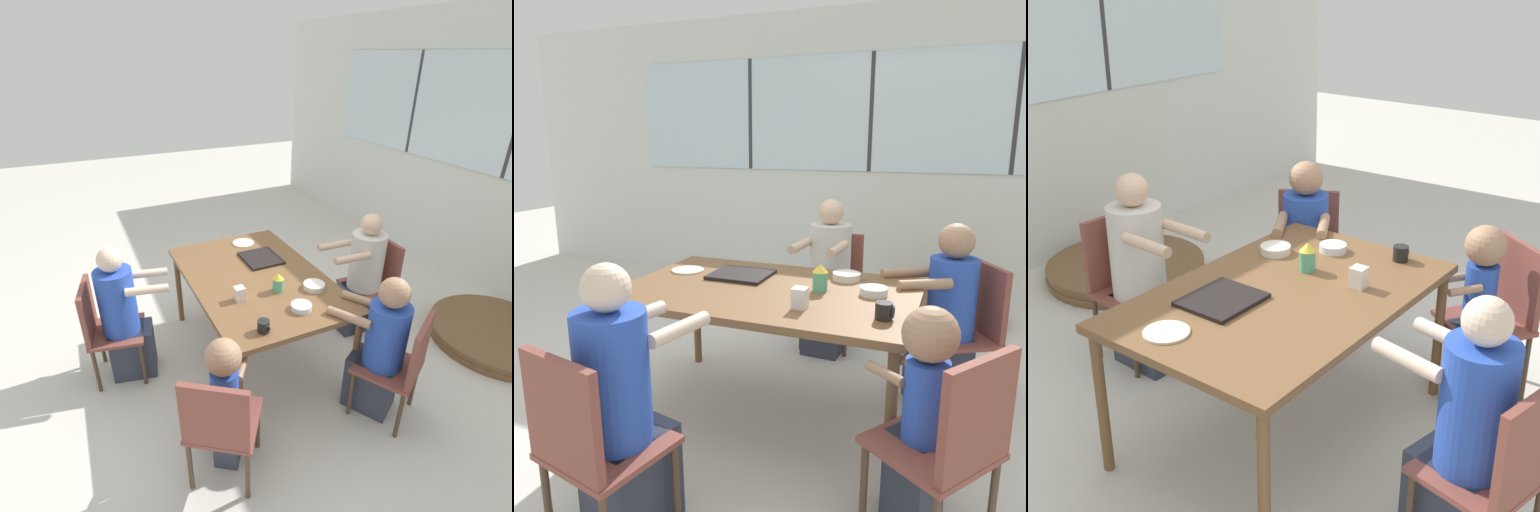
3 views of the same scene
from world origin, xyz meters
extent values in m
plane|color=beige|center=(0.00, 0.00, 0.00)|extent=(16.00, 16.00, 0.00)
cube|color=silver|center=(0.00, 2.74, 1.40)|extent=(8.40, 0.06, 2.80)
cube|color=#333333|center=(-1.30, 2.69, 1.79)|extent=(0.04, 0.01, 1.14)
cube|color=brown|center=(0.00, 0.00, 0.74)|extent=(1.56, 1.02, 0.04)
cylinder|color=brown|center=(-0.73, -0.46, 0.36)|extent=(0.05, 0.05, 0.72)
cylinder|color=brown|center=(0.73, -0.46, 0.36)|extent=(0.05, 0.05, 0.72)
cylinder|color=brown|center=(-0.73, 0.46, 0.36)|extent=(0.05, 0.05, 0.72)
cylinder|color=brown|center=(0.73, 0.46, 0.36)|extent=(0.05, 0.05, 0.72)
cube|color=brown|center=(0.95, 0.55, 0.41)|extent=(0.55, 0.55, 0.03)
cube|color=brown|center=(1.11, 0.64, 0.63)|extent=(0.22, 0.35, 0.42)
cylinder|color=#4C3828|center=(0.89, 0.32, 0.20)|extent=(0.03, 0.03, 0.40)
cylinder|color=#4C3828|center=(0.72, 0.61, 0.20)|extent=(0.03, 0.03, 0.40)
cylinder|color=#4C3828|center=(1.19, 0.49, 0.20)|extent=(0.03, 0.03, 0.40)
cylinder|color=#4C3828|center=(1.02, 0.78, 0.20)|extent=(0.03, 0.03, 0.40)
cube|color=brown|center=(0.05, 1.10, 0.41)|extent=(0.42, 0.42, 0.03)
cube|color=brown|center=(0.06, 1.28, 0.63)|extent=(0.38, 0.05, 0.42)
cylinder|color=#4C3828|center=(0.21, 0.92, 0.20)|extent=(0.03, 0.03, 0.40)
cylinder|color=#4C3828|center=(-0.12, 0.94, 0.20)|extent=(0.03, 0.03, 0.40)
cylinder|color=#4C3828|center=(0.23, 1.26, 0.20)|extent=(0.03, 0.03, 0.40)
cylinder|color=#4C3828|center=(-0.11, 1.28, 0.20)|extent=(0.03, 0.03, 0.40)
cube|color=brown|center=(-0.23, -1.08, 0.41)|extent=(0.47, 0.47, 0.03)
cube|color=brown|center=(-0.26, -1.25, 0.63)|extent=(0.38, 0.11, 0.42)
cylinder|color=#4C3828|center=(-0.36, -0.88, 0.20)|extent=(0.03, 0.03, 0.40)
cylinder|color=#4C3828|center=(-0.02, -0.95, 0.20)|extent=(0.03, 0.03, 0.40)
cylinder|color=#4C3828|center=(-0.43, -1.21, 0.20)|extent=(0.03, 0.03, 0.40)
cylinder|color=#4C3828|center=(-0.09, -1.28, 0.20)|extent=(0.03, 0.03, 0.40)
cube|color=brown|center=(0.91, -0.63, 0.41)|extent=(0.56, 0.56, 0.03)
cube|color=brown|center=(1.05, -0.73, 0.63)|extent=(0.25, 0.33, 0.42)
cylinder|color=#4C3828|center=(0.67, -0.67, 0.20)|extent=(0.03, 0.03, 0.40)
cylinder|color=#4C3828|center=(0.86, -0.39, 0.20)|extent=(0.03, 0.03, 0.40)
cylinder|color=#4C3828|center=(0.95, -0.86, 0.20)|extent=(0.03, 0.03, 0.40)
cylinder|color=#4C3828|center=(1.14, -0.58, 0.20)|extent=(0.03, 0.03, 0.40)
cube|color=#333847|center=(0.87, 0.51, 0.21)|extent=(0.40, 0.37, 0.42)
cylinder|color=#284CB7|center=(0.92, 0.53, 0.65)|extent=(0.27, 0.27, 0.47)
sphere|color=#A37A5B|center=(0.92, 0.53, 0.99)|extent=(0.20, 0.20, 0.20)
cylinder|color=#A37A5B|center=(0.78, 0.31, 0.78)|extent=(0.29, 0.20, 0.06)
cylinder|color=#A37A5B|center=(0.66, 0.52, 0.78)|extent=(0.29, 0.20, 0.06)
cube|color=#333847|center=(0.05, 1.00, 0.21)|extent=(0.29, 0.37, 0.42)
cylinder|color=beige|center=(0.05, 1.06, 0.68)|extent=(0.30, 0.30, 0.52)
sphere|color=#DBB293|center=(0.05, 1.06, 1.03)|extent=(0.18, 0.18, 0.18)
cylinder|color=#DBB293|center=(0.17, 0.80, 0.82)|extent=(0.08, 0.33, 0.06)
cylinder|color=#DBB293|center=(-0.10, 0.81, 0.82)|extent=(0.08, 0.33, 0.06)
cube|color=#333847|center=(-0.21, -0.99, 0.21)|extent=(0.31, 0.37, 0.42)
cylinder|color=#284CB7|center=(-0.22, -1.04, 0.68)|extent=(0.28, 0.28, 0.52)
sphere|color=beige|center=(-0.22, -1.04, 1.03)|extent=(0.18, 0.18, 0.18)
cylinder|color=beige|center=(-0.29, -0.78, 0.82)|extent=(0.12, 0.31, 0.06)
cylinder|color=beige|center=(-0.05, -0.84, 0.82)|extent=(0.12, 0.31, 0.06)
cube|color=#333847|center=(0.85, -0.59, 0.21)|extent=(0.25, 0.23, 0.42)
cylinder|color=#284CB7|center=(0.87, -0.60, 0.58)|extent=(0.16, 0.16, 0.33)
sphere|color=#A37A5B|center=(0.87, -0.60, 0.85)|extent=(0.21, 0.21, 0.21)
cylinder|color=#A37A5B|center=(0.72, -0.59, 0.66)|extent=(0.17, 0.14, 0.04)
cylinder|color=#A37A5B|center=(0.80, -0.46, 0.66)|extent=(0.17, 0.14, 0.04)
cube|color=black|center=(-0.25, 0.16, 0.77)|extent=(0.34, 0.30, 0.02)
cylinder|color=black|center=(0.65, -0.25, 0.80)|extent=(0.08, 0.08, 0.08)
torus|color=black|center=(0.69, -0.25, 0.80)|extent=(0.01, 0.06, 0.06)
cylinder|color=#4CA57F|center=(0.26, 0.05, 0.81)|extent=(0.08, 0.08, 0.10)
cone|color=gold|center=(0.26, 0.05, 0.88)|extent=(0.08, 0.08, 0.04)
cube|color=silver|center=(0.25, -0.25, 0.81)|extent=(0.07, 0.07, 0.10)
cylinder|color=silver|center=(0.54, 0.09, 0.78)|extent=(0.14, 0.14, 0.04)
cylinder|color=silver|center=(0.35, 0.32, 0.78)|extent=(0.16, 0.16, 0.04)
cylinder|color=beige|center=(-0.60, 0.15, 0.76)|extent=(0.20, 0.20, 0.01)
cylinder|color=brown|center=(0.77, 2.04, 0.01)|extent=(1.13, 1.13, 0.03)
cylinder|color=brown|center=(0.77, 2.04, 0.04)|extent=(1.14, 1.14, 0.03)
cylinder|color=brown|center=(0.77, 2.04, 0.07)|extent=(1.13, 1.13, 0.03)
cylinder|color=brown|center=(0.77, 2.04, 0.10)|extent=(1.14, 1.14, 0.03)
camera|label=1|loc=(2.47, -1.15, 2.33)|focal=28.00mm
camera|label=2|loc=(0.96, -2.40, 1.55)|focal=35.00mm
camera|label=3|loc=(-2.36, -1.78, 2.19)|focal=50.00mm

